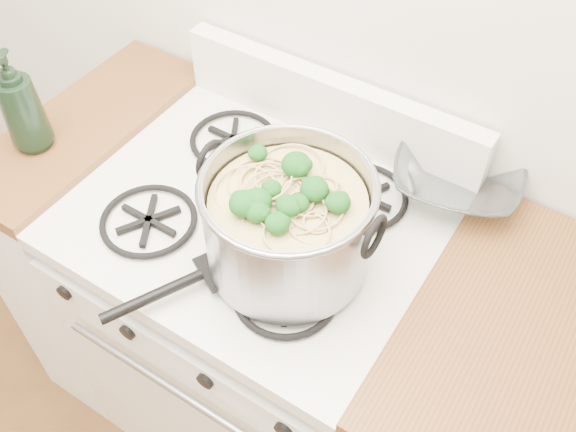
{
  "coord_description": "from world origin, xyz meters",
  "views": [
    {
      "loc": [
        0.55,
        0.54,
        1.92
      ],
      "look_at": [
        0.13,
        1.18,
        1.05
      ],
      "focal_mm": 40.0,
      "sensor_mm": 36.0,
      "label": 1
    }
  ],
  "objects": [
    {
      "name": "counter_left",
      "position": [
        -0.51,
        1.26,
        0.46
      ],
      "size": [
        0.25,
        0.65,
        0.92
      ],
      "color": "silver",
      "rests_on": "ground"
    },
    {
      "name": "glass_bowl",
      "position": [
        0.33,
        1.54,
        0.94
      ],
      "size": [
        0.13,
        0.13,
        0.03
      ],
      "primitive_type": "imported",
      "rotation": [
        0.0,
        0.0,
        0.24
      ],
      "color": "white",
      "rests_on": "gas_range"
    },
    {
      "name": "bottle",
      "position": [
        -0.54,
        1.15,
        1.04
      ],
      "size": [
        0.12,
        0.12,
        0.25
      ],
      "primitive_type": "imported",
      "rotation": [
        0.0,
        0.0,
        0.39
      ],
      "color": "black",
      "rests_on": "counter_left"
    },
    {
      "name": "spatula",
      "position": [
        0.05,
        1.1,
        0.94
      ],
      "size": [
        0.4,
        0.41,
        0.02
      ],
      "primitive_type": null,
      "rotation": [
        0.0,
        0.0,
        -0.47
      ],
      "color": "black",
      "rests_on": "gas_range"
    },
    {
      "name": "gas_range",
      "position": [
        0.0,
        1.26,
        0.44
      ],
      "size": [
        0.76,
        0.66,
        0.92
      ],
      "color": "white",
      "rests_on": "ground"
    },
    {
      "name": "stock_pot",
      "position": [
        0.13,
        1.18,
        1.03
      ],
      "size": [
        0.35,
        0.32,
        0.22
      ],
      "color": "gray",
      "rests_on": "gas_range"
    }
  ]
}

